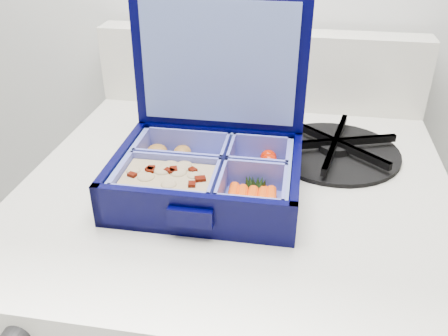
# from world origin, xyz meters

# --- Properties ---
(bento_box) EXTENTS (0.23, 0.18, 0.05)m
(bento_box) POSITION_xyz_m (-0.59, 1.64, 0.88)
(bento_box) COLOR black
(bento_box) RESTS_ON stove
(burner_grate) EXTENTS (0.24, 0.24, 0.03)m
(burner_grate) POSITION_xyz_m (-0.42, 1.78, 0.87)
(burner_grate) COLOR black
(burner_grate) RESTS_ON stove
(burner_grate_rear) EXTENTS (0.20, 0.20, 0.02)m
(burner_grate_rear) POSITION_xyz_m (-0.67, 1.90, 0.86)
(burner_grate_rear) COLOR black
(burner_grate_rear) RESTS_ON stove
(fork) EXTENTS (0.18, 0.13, 0.01)m
(fork) POSITION_xyz_m (-0.52, 1.75, 0.85)
(fork) COLOR #9998B0
(fork) RESTS_ON stove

